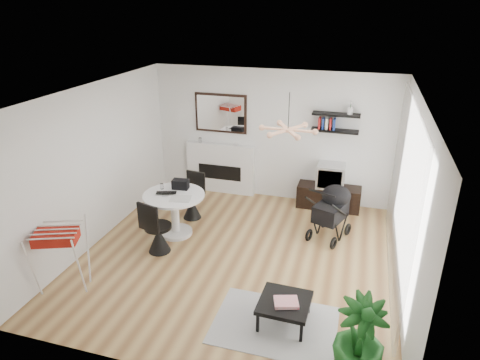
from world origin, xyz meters
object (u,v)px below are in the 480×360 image
(fireplace, at_px, (221,162))
(crt_tv, at_px, (331,176))
(coffee_table, at_px, (285,303))
(stroller, at_px, (332,213))
(potted_plant, at_px, (359,339))
(drying_rack, at_px, (61,257))
(dining_table, at_px, (175,208))
(tv_console, at_px, (329,197))

(fireplace, xyz_separation_m, crt_tv, (2.36, -0.16, 0.02))
(crt_tv, distance_m, coffee_table, 3.62)
(stroller, xyz_separation_m, potted_plant, (0.57, -3.06, 0.06))
(fireplace, xyz_separation_m, coffee_table, (2.13, -3.74, -0.38))
(fireplace, xyz_separation_m, potted_plant, (3.07, -4.35, -0.18))
(drying_rack, distance_m, potted_plant, 4.17)
(fireplace, bearing_deg, drying_rack, -105.38)
(dining_table, relative_size, potted_plant, 1.06)
(fireplace, xyz_separation_m, stroller, (2.50, -1.30, -0.24))
(stroller, bearing_deg, fireplace, 172.81)
(coffee_table, bearing_deg, potted_plant, -32.95)
(drying_rack, bearing_deg, fireplace, 53.35)
(dining_table, xyz_separation_m, coffee_table, (2.32, -1.73, -0.21))
(stroller, relative_size, potted_plant, 1.03)
(crt_tv, distance_m, dining_table, 3.15)
(drying_rack, relative_size, stroller, 0.96)
(tv_console, distance_m, coffee_table, 3.60)
(dining_table, bearing_deg, potted_plant, -35.72)
(tv_console, bearing_deg, coffee_table, -93.50)
(fireplace, distance_m, potted_plant, 5.33)
(fireplace, distance_m, crt_tv, 2.36)
(fireplace, relative_size, coffee_table, 3.23)
(fireplace, distance_m, dining_table, 2.03)
(drying_rack, bearing_deg, stroller, 15.04)
(tv_console, relative_size, drying_rack, 1.25)
(fireplace, bearing_deg, tv_console, -3.71)
(dining_table, relative_size, stroller, 1.03)
(tv_console, relative_size, stroller, 1.20)
(coffee_table, bearing_deg, drying_rack, -176.75)
(fireplace, bearing_deg, dining_table, -95.20)
(drying_rack, xyz_separation_m, coffee_table, (3.21, 0.18, -0.22))
(dining_table, xyz_separation_m, stroller, (2.68, 0.72, -0.07))
(tv_console, distance_m, dining_table, 3.16)
(stroller, height_order, coffee_table, stroller)
(dining_table, distance_m, potted_plant, 4.01)
(coffee_table, distance_m, potted_plant, 1.13)
(coffee_table, bearing_deg, fireplace, 119.68)
(tv_console, bearing_deg, fireplace, 176.29)
(potted_plant, bearing_deg, crt_tv, 99.64)
(dining_table, xyz_separation_m, potted_plant, (3.25, -2.34, -0.01))
(drying_rack, distance_m, stroller, 4.44)
(dining_table, height_order, coffee_table, dining_table)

